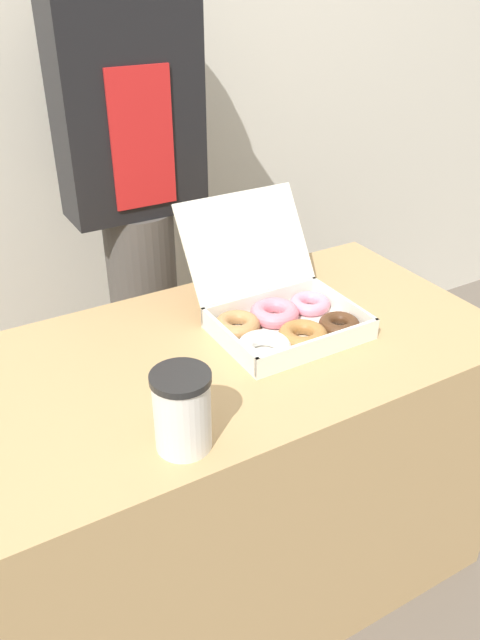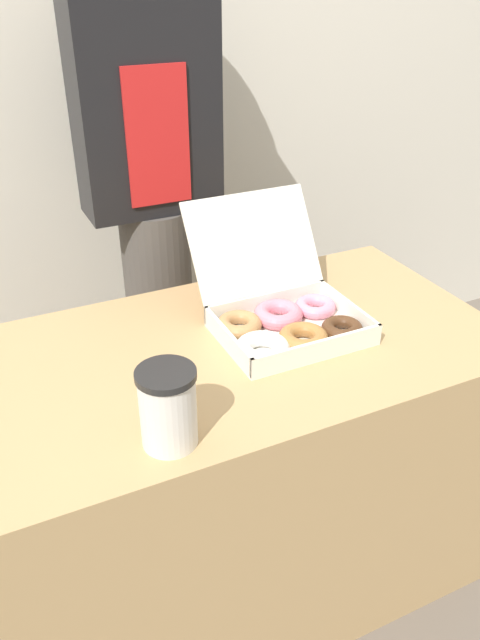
% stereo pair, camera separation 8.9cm
% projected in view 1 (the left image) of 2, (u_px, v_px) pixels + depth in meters
% --- Properties ---
extents(ground_plane, '(14.00, 14.00, 0.00)m').
position_uv_depth(ground_plane, '(234.00, 568.00, 1.69)').
color(ground_plane, '#665B51').
extents(wall_back, '(10.00, 0.05, 2.60)m').
position_uv_depth(wall_back, '(68.00, 13.00, 1.72)').
color(wall_back, beige).
rests_on(wall_back, ground_plane).
extents(table, '(1.18, 0.63, 0.71)m').
position_uv_depth(table, '(233.00, 471.00, 1.51)').
color(table, tan).
rests_on(table, ground_plane).
extents(donut_box, '(0.32, 0.37, 0.25)m').
position_uv_depth(donut_box, '(280.00, 315.00, 1.37)').
color(donut_box, white).
rests_on(donut_box, table).
extents(coffee_cup, '(0.10, 0.10, 0.15)m').
position_uv_depth(coffee_cup, '(182.00, 411.00, 1.02)').
color(coffee_cup, silver).
rests_on(coffee_cup, table).
extents(person_customer, '(0.37, 0.24, 1.61)m').
position_uv_depth(person_customer, '(133.00, 173.00, 1.68)').
color(person_customer, '#4C4742').
rests_on(person_customer, ground_plane).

